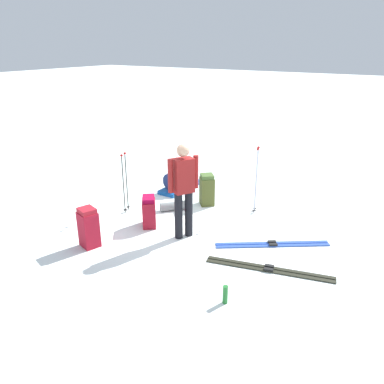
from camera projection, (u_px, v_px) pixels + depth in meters
ground_plane at (192, 226)px, 7.32m from camera, size 80.00×80.00×0.00m
skier_standing at (183, 186)px, 6.61m from camera, size 0.51×0.36×1.70m
ski_pair_near at (272, 244)px, 6.65m from camera, size 1.25×1.70×0.05m
ski_pair_far at (269, 269)px, 5.92m from camera, size 0.64×1.93×0.05m
backpack_large_dark at (149, 212)px, 7.25m from camera, size 0.44×0.42×0.59m
backpack_bright at (89, 228)px, 6.50m from camera, size 0.35×0.37×0.70m
backpack_small_spare at (207, 190)px, 8.20m from camera, size 0.41×0.41×0.67m
ski_poles_planted_near at (256, 177)px, 7.66m from camera, size 0.18×0.10×1.37m
ski_poles_planted_far at (125, 180)px, 7.74m from camera, size 0.21×0.11×1.23m
gear_sled at (180, 180)px, 9.12m from camera, size 1.21×0.48×0.49m
sleeping_mat_rolled at (173, 206)px, 8.00m from camera, size 0.53×0.50×0.18m
thermos_bottle at (225, 295)px, 5.13m from camera, size 0.07×0.07×0.26m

